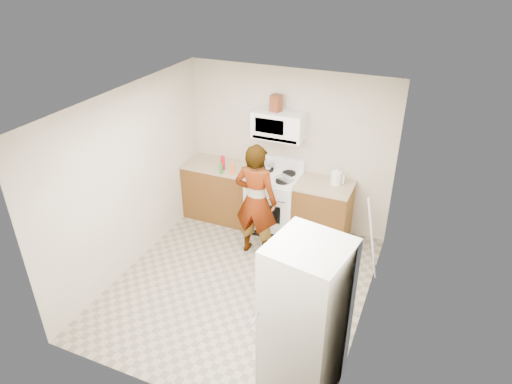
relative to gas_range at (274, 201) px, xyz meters
The scene contains 20 objects.
floor 1.56m from the gas_range, 86.14° to the right, with size 3.60×3.60×0.00m, color gray.
back_wall 0.83m from the gas_range, 72.00° to the left, with size 3.20×0.02×2.50m, color beige.
right_wall 2.37m from the gas_range, 41.25° to the right, with size 0.02×3.60×2.50m, color beige.
cabinet_left 0.94m from the gas_range, behind, with size 1.12×0.62×0.90m, color brown.
counter_left 1.03m from the gas_range, behind, with size 1.14×0.64×0.04m, color tan.
cabinet_right 0.78m from the gas_range, ahead, with size 0.80×0.62×0.90m, color brown.
counter_right 0.89m from the gas_range, ahead, with size 0.82×0.64×0.04m, color tan.
gas_range is the anchor object (origin of this frame).
microwave 1.22m from the gas_range, 90.00° to the left, with size 0.76×0.38×0.40m, color white.
person 0.80m from the gas_range, 90.84° to the right, with size 0.62×0.41×1.71m, color tan.
fridge 2.93m from the gas_range, 63.14° to the right, with size 0.70×0.70×1.70m, color white.
kettle 1.08m from the gas_range, ahead, with size 0.16×0.16×0.19m, color white.
jug 1.54m from the gas_range, 112.40° to the left, with size 0.14×0.14×0.24m, color #642D17.
saucepan 0.57m from the gas_range, 149.20° to the left, with size 0.19×0.19×0.11m, color silver.
tray 0.51m from the gas_range, 24.87° to the right, with size 0.25×0.16×0.05m, color silver.
bottle_spray 1.00m from the gas_range, behind, with size 0.07×0.07×0.23m, color red.
bottle_hot_sauce 0.84m from the gas_range, 161.62° to the right, with size 0.06×0.06×0.17m, color orange.
bottle_green_cap 0.98m from the gas_range, 161.41° to the right, with size 0.05×0.05×0.16m, color #188827.
pot_lid 0.65m from the gas_range, behind, with size 0.22×0.22×0.01m, color silver.
broom 1.78m from the gas_range, 23.36° to the right, with size 0.03×0.03×1.28m, color silver.
Camera 1 is at (2.06, -4.32, 4.03)m, focal length 32.00 mm.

